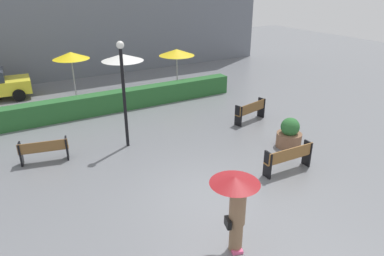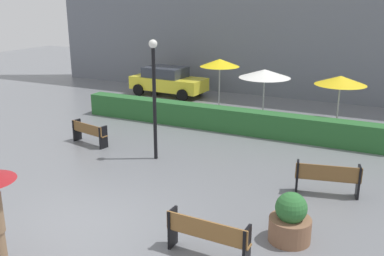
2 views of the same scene
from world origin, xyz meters
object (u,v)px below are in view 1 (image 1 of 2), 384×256
object	(u,v)px
bench_far_left	(44,149)
patio_umbrella_yellow_far	(177,52)
pedestrian_with_umbrella	(236,201)
bench_far_right	(251,110)
lamp_post	(123,85)
patio_umbrella_yellow	(71,56)
bench_near_right	(289,157)
patio_umbrella_white	(122,57)
planter_pot	(289,134)

from	to	relation	value
bench_far_left	patio_umbrella_yellow_far	world-z (taller)	patio_umbrella_yellow_far
pedestrian_with_umbrella	bench_far_right	bearing A→B (deg)	48.46
pedestrian_with_umbrella	lamp_post	world-z (taller)	lamp_post
pedestrian_with_umbrella	patio_umbrella_yellow	size ratio (longest dim) A/B	0.78
bench_far_right	lamp_post	world-z (taller)	lamp_post
lamp_post	bench_near_right	bearing A→B (deg)	-49.32
bench_near_right	patio_umbrella_yellow	size ratio (longest dim) A/B	0.72
patio_umbrella_white	patio_umbrella_yellow_far	xyz separation A→B (m)	(3.09, -0.18, -0.01)
bench_far_right	bench_far_left	bearing A→B (deg)	176.03
planter_pot	patio_umbrella_yellow_far	bearing A→B (deg)	91.49
pedestrian_with_umbrella	bench_far_left	bearing A→B (deg)	114.63
lamp_post	patio_umbrella_yellow	bearing A→B (deg)	93.41
bench_far_left	bench_near_right	bearing A→B (deg)	-34.65
patio_umbrella_yellow	patio_umbrella_yellow_far	size ratio (longest dim) A/B	1.08
planter_pot	patio_umbrella_white	size ratio (longest dim) A/B	0.49
patio_umbrella_white	pedestrian_with_umbrella	bearing A→B (deg)	-98.50
bench_far_right	planter_pot	size ratio (longest dim) A/B	1.52
bench_far_right	lamp_post	size ratio (longest dim) A/B	0.44
bench_near_right	lamp_post	distance (m)	6.32
bench_near_right	patio_umbrella_yellow_far	xyz separation A→B (m)	(1.17, 10.11, 1.63)
bench_far_right	patio_umbrella_yellow_far	world-z (taller)	patio_umbrella_yellow_far
bench_far_left	bench_near_right	size ratio (longest dim) A/B	0.90
bench_far_left	patio_umbrella_yellow_far	size ratio (longest dim) A/B	0.70
pedestrian_with_umbrella	bench_near_right	bearing A→B (deg)	28.82
bench_far_left	pedestrian_with_umbrella	world-z (taller)	pedestrian_with_umbrella
bench_near_right	patio_umbrella_yellow_far	world-z (taller)	patio_umbrella_yellow_far
bench_near_right	lamp_post	size ratio (longest dim) A/B	0.46
bench_far_left	patio_umbrella_yellow	xyz separation A→B (m)	(2.59, 6.38, 1.88)
bench_near_right	pedestrian_with_umbrella	xyz separation A→B (m)	(-3.77, -2.07, 0.84)
bench_far_right	pedestrian_with_umbrella	bearing A→B (deg)	-131.54
pedestrian_with_umbrella	lamp_post	bearing A→B (deg)	91.38
bench_far_right	patio_umbrella_yellow_far	size ratio (longest dim) A/B	0.75
bench_near_right	bench_far_right	size ratio (longest dim) A/B	1.04
bench_far_right	patio_umbrella_yellow	xyz separation A→B (m)	(-6.08, 6.98, 1.83)
bench_near_right	patio_umbrella_yellow	distance (m)	12.10
patio_umbrella_yellow	patio_umbrella_white	xyz separation A→B (m)	(2.40, -0.86, -0.19)
planter_pot	patio_umbrella_white	bearing A→B (deg)	110.50
bench_far_left	patio_umbrella_yellow_far	xyz separation A→B (m)	(8.08, 5.34, 1.68)
lamp_post	patio_umbrella_white	size ratio (longest dim) A/B	1.69
patio_umbrella_yellow	patio_umbrella_white	size ratio (longest dim) A/B	1.08
patio_umbrella_yellow_far	bench_far_left	bearing A→B (deg)	-146.52
bench_far_left	bench_far_right	size ratio (longest dim) A/B	0.94
bench_far_left	patio_umbrella_yellow	world-z (taller)	patio_umbrella_yellow
bench_near_right	bench_far_right	bearing A→B (deg)	67.07
bench_near_right	pedestrian_with_umbrella	distance (m)	4.38
bench_near_right	lamp_post	xyz separation A→B (m)	(-3.93, 4.57, 1.90)
patio_umbrella_yellow_far	bench_far_right	bearing A→B (deg)	-84.32
bench_far_left	pedestrian_with_umbrella	xyz separation A→B (m)	(3.14, -6.84, 0.89)
bench_near_right	pedestrian_with_umbrella	size ratio (longest dim) A/B	0.92
bench_far_left	patio_umbrella_white	world-z (taller)	patio_umbrella_white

